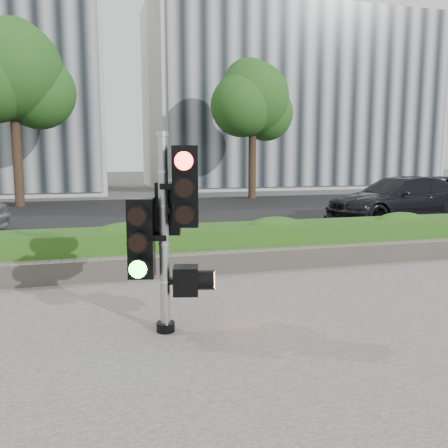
# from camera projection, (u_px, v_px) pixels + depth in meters

# --- Properties ---
(ground) EXTENTS (120.00, 120.00, 0.00)m
(ground) POSITION_uv_depth(u_px,v_px,m) (240.00, 310.00, 6.05)
(ground) COLOR #51514C
(ground) RESTS_ON ground
(sidewalk) EXTENTS (16.00, 11.00, 0.03)m
(sidewalk) POSITION_uv_depth(u_px,v_px,m) (337.00, 407.00, 3.67)
(sidewalk) COLOR #9E9389
(sidewalk) RESTS_ON ground
(road) EXTENTS (60.00, 13.00, 0.02)m
(road) POSITION_uv_depth(u_px,v_px,m) (148.00, 216.00, 15.59)
(road) COLOR black
(road) RESTS_ON ground
(curb) EXTENTS (60.00, 0.25, 0.12)m
(curb) POSITION_uv_depth(u_px,v_px,m) (190.00, 256.00, 9.05)
(curb) COLOR gray
(curb) RESTS_ON ground
(stone_wall) EXTENTS (12.00, 0.32, 0.34)m
(stone_wall) POSITION_uv_depth(u_px,v_px,m) (205.00, 263.00, 7.84)
(stone_wall) COLOR gray
(stone_wall) RESTS_ON sidewalk
(hedge) EXTENTS (12.00, 1.00, 0.68)m
(hedge) POSITION_uv_depth(u_px,v_px,m) (197.00, 246.00, 8.43)
(hedge) COLOR #4A932D
(hedge) RESTS_ON sidewalk
(building_right) EXTENTS (18.00, 10.00, 12.00)m
(building_right) POSITION_uv_depth(u_px,v_px,m) (284.00, 96.00, 31.99)
(building_right) COLOR #B7B7B2
(building_right) RESTS_ON ground
(tree_left) EXTENTS (4.61, 4.03, 7.34)m
(tree_left) POSITION_uv_depth(u_px,v_px,m) (12.00, 75.00, 18.02)
(tree_left) COLOR black
(tree_left) RESTS_ON ground
(tree_right) EXTENTS (4.10, 3.58, 6.53)m
(tree_right) POSITION_uv_depth(u_px,v_px,m) (252.00, 101.00, 21.72)
(tree_right) COLOR black
(tree_right) RESTS_ON ground
(traffic_signal) EXTENTS (0.79, 0.63, 2.17)m
(traffic_signal) POSITION_uv_depth(u_px,v_px,m) (167.00, 223.00, 5.09)
(traffic_signal) COLOR black
(traffic_signal) RESTS_ON sidewalk
(car_dark) EXTENTS (4.82, 2.41, 1.35)m
(car_dark) POSITION_uv_depth(u_px,v_px,m) (399.00, 199.00, 14.14)
(car_dark) COLOR black
(car_dark) RESTS_ON road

